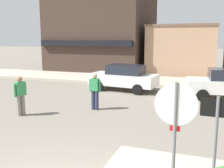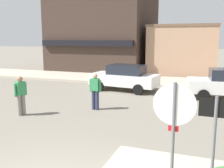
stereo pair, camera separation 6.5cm
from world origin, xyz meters
The scene contains 8 objects.
kerb_far centered at (0.00, 14.39, 0.07)m, with size 80.00×4.00×0.15m, color #B7AD99.
stop_sign centered at (2.50, 0.79, 1.52)m, with size 0.82×0.07×2.30m.
one_way_sign centered at (3.23, 0.73, 1.33)m, with size 0.60×0.06×2.10m.
parked_car_nearest centered at (-1.60, 10.72, 0.81)m, with size 4.17×2.22×1.56m.
pedestrian_crossing_near centered at (-1.51, 6.14, 0.87)m, with size 0.55×0.23×1.61m.
pedestrian_crossing_far centered at (-4.00, 4.32, 0.87)m, with size 0.33×0.55×1.61m.
building_corner_shop centered at (-6.83, 20.97, 3.95)m, with size 9.14×9.69×7.89m.
building_storefront_left_near centered at (0.95, 20.07, 2.12)m, with size 5.66×5.90×4.24m.
Camera 2 is at (3.04, -4.15, 3.11)m, focal length 42.00 mm.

